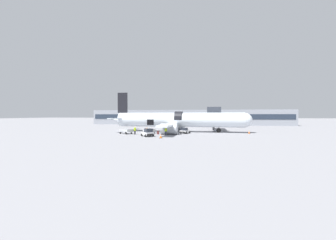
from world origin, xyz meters
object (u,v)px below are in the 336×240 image
baggage_tug_lead (148,133)px  ground_crew_loader_a (170,129)px  ground_crew_supervisor (166,131)px  baggage_cart_loading (149,131)px  suitcase_on_tarmac_upright (158,133)px  baggage_cart_queued (126,132)px  ground_crew_helper (147,131)px  baggage_tug_mid (185,131)px  ground_crew_driver (135,130)px  ground_crew_loader_b (164,130)px  airplane (177,120)px

baggage_tug_lead → ground_crew_loader_a: ground_crew_loader_a is taller
ground_crew_supervisor → baggage_cart_loading: bearing=150.4°
baggage_tug_lead → suitcase_on_tarmac_upright: bearing=79.7°
baggage_cart_queued → suitcase_on_tarmac_upright: 7.33m
ground_crew_loader_a → ground_crew_helper: (-4.07, -5.24, 0.01)m
ground_crew_helper → suitcase_on_tarmac_upright: (2.07, 1.38, -0.47)m
baggage_tug_mid → ground_crew_loader_a: 3.64m
ground_crew_helper → suitcase_on_tarmac_upright: bearing=33.7°
baggage_cart_queued → ground_crew_supervisor: ground_crew_supervisor is taller
ground_crew_driver → ground_crew_supervisor: 6.87m
ground_crew_loader_a → ground_crew_driver: size_ratio=0.92×
ground_crew_loader_a → ground_crew_supervisor: (-0.02, -5.03, 0.02)m
ground_crew_loader_a → ground_crew_helper: 6.64m
ground_crew_supervisor → ground_crew_loader_a: bearing=89.8°
baggage_cart_queued → ground_crew_loader_b: ground_crew_loader_b is taller
ground_crew_loader_b → baggage_tug_lead: bearing=-99.5°
baggage_tug_lead → baggage_tug_mid: (6.46, 8.07, -0.10)m
baggage_cart_queued → ground_crew_loader_b: (7.87, 4.27, 0.28)m
baggage_cart_queued → suitcase_on_tarmac_upright: (7.31, 0.49, -0.16)m
airplane → baggage_tug_mid: (2.46, -4.26, -2.35)m
ground_crew_loader_a → ground_crew_supervisor: 5.03m
airplane → ground_crew_loader_a: size_ratio=22.33×
ground_crew_helper → baggage_tug_mid: bearing=30.8°
baggage_tug_lead → ground_crew_helper: size_ratio=1.91×
airplane → baggage_cart_queued: 13.30m
baggage_cart_queued → ground_crew_supervisor: size_ratio=2.29×
baggage_tug_mid → ground_crew_helper: (-7.64, -4.56, 0.26)m
baggage_tug_lead → baggage_cart_queued: size_ratio=0.82×
baggage_tug_lead → ground_crew_loader_b: (1.45, 8.67, 0.13)m
baggage_cart_queued → ground_crew_loader_a: ground_crew_loader_a is taller
ground_crew_supervisor → suitcase_on_tarmac_upright: bearing=149.5°
airplane → ground_crew_loader_a: (-1.10, -3.57, -2.09)m
ground_crew_driver → ground_crew_helper: (2.81, 0.06, -0.07)m
baggage_tug_lead → baggage_tug_mid: bearing=51.3°
baggage_tug_mid → ground_crew_loader_b: size_ratio=1.86×
suitcase_on_tarmac_upright → baggage_tug_mid: bearing=29.7°
baggage_cart_queued → baggage_cart_loading: bearing=20.5°
ground_crew_loader_b → ground_crew_helper: ground_crew_helper is taller
baggage_tug_lead → suitcase_on_tarmac_upright: size_ratio=3.62×
baggage_cart_loading → ground_crew_helper: ground_crew_helper is taller
airplane → baggage_cart_loading: airplane is taller
suitcase_on_tarmac_upright → baggage_cart_queued: bearing=-176.2°
baggage_tug_lead → baggage_tug_mid: baggage_tug_lead is taller
ground_crew_driver → baggage_tug_mid: bearing=23.8°
baggage_cart_queued → ground_crew_loader_a: (9.31, 4.35, 0.31)m
ground_crew_helper → suitcase_on_tarmac_upright: ground_crew_helper is taller
ground_crew_loader_a → ground_crew_helper: size_ratio=0.99×
airplane → baggage_tug_lead: airplane is taller
airplane → ground_crew_helper: size_ratio=22.15×
baggage_tug_mid → ground_crew_driver: 11.43m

